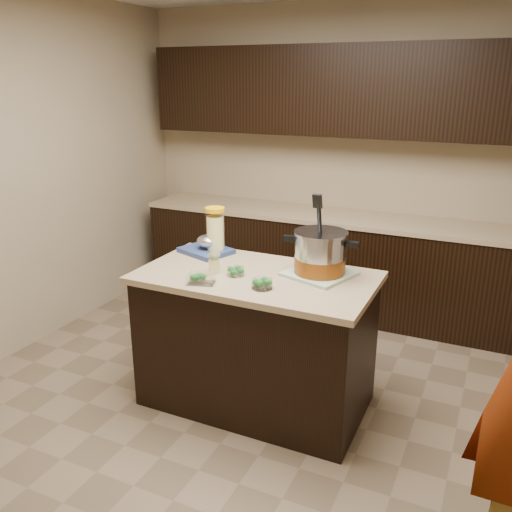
{
  "coord_description": "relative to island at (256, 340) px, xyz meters",
  "views": [
    {
      "loc": [
        1.33,
        -2.84,
        2.06
      ],
      "look_at": [
        0.0,
        0.0,
        1.02
      ],
      "focal_mm": 38.0,
      "sensor_mm": 36.0,
      "label": 1
    }
  ],
  "objects": [
    {
      "name": "blue_tray",
      "position": [
        -0.49,
        0.25,
        0.49
      ],
      "size": [
        0.4,
        0.36,
        0.12
      ],
      "rotation": [
        0.0,
        0.0,
        -0.34
      ],
      "color": "navy",
      "rests_on": "island"
    },
    {
      "name": "back_cabinets",
      "position": [
        0.0,
        1.74,
        0.49
      ],
      "size": [
        3.6,
        0.63,
        2.33
      ],
      "color": "black",
      "rests_on": "ground"
    },
    {
      "name": "island",
      "position": [
        0.0,
        0.0,
        0.0
      ],
      "size": [
        1.46,
        0.81,
        0.9
      ],
      "color": "black",
      "rests_on": "ground"
    },
    {
      "name": "dish_towel",
      "position": [
        0.36,
        0.15,
        0.46
      ],
      "size": [
        0.45,
        0.45,
        0.02
      ],
      "primitive_type": "cube",
      "rotation": [
        0.0,
        0.0,
        -0.32
      ],
      "color": "#608F6A",
      "rests_on": "island"
    },
    {
      "name": "room_shell",
      "position": [
        0.0,
        0.0,
        1.26
      ],
      "size": [
        4.04,
        4.04,
        2.72
      ],
      "color": "tan",
      "rests_on": "ground"
    },
    {
      "name": "mason_jar",
      "position": [
        -0.26,
        -0.07,
        0.5
      ],
      "size": [
        0.09,
        0.09,
        0.13
      ],
      "rotation": [
        0.0,
        0.0,
        0.18
      ],
      "color": "#EEED91",
      "rests_on": "island"
    },
    {
      "name": "broccoli_tub_rect",
      "position": [
        -0.23,
        -0.27,
        0.47
      ],
      "size": [
        0.18,
        0.16,
        0.06
      ],
      "rotation": [
        0.0,
        0.0,
        0.31
      ],
      "color": "silver",
      "rests_on": "island"
    },
    {
      "name": "ground_plane",
      "position": [
        0.0,
        0.0,
        -0.45
      ],
      "size": [
        4.0,
        4.0,
        0.0
      ],
      "primitive_type": "plane",
      "color": "brown",
      "rests_on": "ground"
    },
    {
      "name": "broccoli_tub_left",
      "position": [
        -0.11,
        -0.07,
        0.47
      ],
      "size": [
        0.13,
        0.13,
        0.05
      ],
      "rotation": [
        0.0,
        0.0,
        -0.23
      ],
      "color": "silver",
      "rests_on": "island"
    },
    {
      "name": "stock_pot",
      "position": [
        0.36,
        0.15,
        0.58
      ],
      "size": [
        0.46,
        0.36,
        0.47
      ],
      "rotation": [
        0.0,
        0.0,
        0.1
      ],
      "color": "#B7B7BC",
      "rests_on": "dish_towel"
    },
    {
      "name": "lemonade_pitcher",
      "position": [
        -0.42,
        0.25,
        0.6
      ],
      "size": [
        0.15,
        0.15,
        0.32
      ],
      "rotation": [
        0.0,
        0.0,
        0.12
      ],
      "color": "#EEED91",
      "rests_on": "island"
    },
    {
      "name": "broccoli_tub_right",
      "position": [
        0.13,
        -0.19,
        0.47
      ],
      "size": [
        0.15,
        0.15,
        0.06
      ],
      "rotation": [
        0.0,
        0.0,
        -0.25
      ],
      "color": "silver",
      "rests_on": "island"
    }
  ]
}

